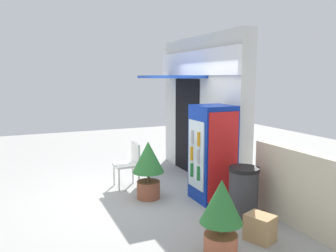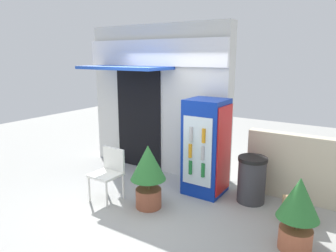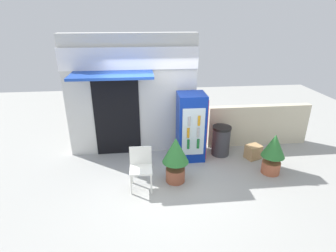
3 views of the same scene
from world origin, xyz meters
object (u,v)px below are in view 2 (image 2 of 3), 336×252
(potted_plant_curbside, at_px, (298,208))
(cardboard_box, at_px, (296,211))
(potted_plant_near_shop, at_px, (148,171))
(trash_bin, at_px, (252,179))
(drink_cooler, at_px, (206,147))
(plastic_chair, at_px, (109,170))

(potted_plant_curbside, distance_m, cardboard_box, 0.82)
(potted_plant_near_shop, xyz_separation_m, trash_bin, (1.34, 1.11, -0.23))
(cardboard_box, bearing_deg, drink_cooler, 172.37)
(plastic_chair, xyz_separation_m, trash_bin, (2.10, 1.22, -0.13))
(plastic_chair, distance_m, cardboard_box, 3.04)
(plastic_chair, relative_size, potted_plant_near_shop, 0.84)
(drink_cooler, height_order, trash_bin, drink_cooler)
(plastic_chair, relative_size, trash_bin, 1.12)
(potted_plant_near_shop, bearing_deg, trash_bin, 39.44)
(trash_bin, bearing_deg, potted_plant_near_shop, -140.56)
(drink_cooler, xyz_separation_m, potted_plant_curbside, (1.74, -0.93, -0.29))
(drink_cooler, xyz_separation_m, trash_bin, (0.82, 0.08, -0.46))
(drink_cooler, height_order, potted_plant_curbside, drink_cooler)
(potted_plant_near_shop, height_order, potted_plant_curbside, potted_plant_near_shop)
(potted_plant_near_shop, height_order, cardboard_box, potted_plant_near_shop)
(plastic_chair, bearing_deg, cardboard_box, 17.70)
(potted_plant_curbside, bearing_deg, drink_cooler, 151.96)
(drink_cooler, distance_m, trash_bin, 0.94)
(plastic_chair, bearing_deg, potted_plant_curbside, 3.93)
(plastic_chair, distance_m, trash_bin, 2.43)
(trash_bin, xyz_separation_m, cardboard_box, (0.78, -0.30, -0.22))
(plastic_chair, bearing_deg, drink_cooler, 41.66)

